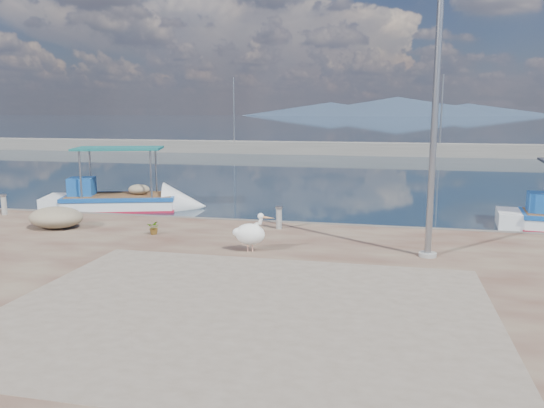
{
  "coord_description": "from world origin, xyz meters",
  "views": [
    {
      "loc": [
        3.5,
        -11.9,
        4.1
      ],
      "look_at": [
        0.0,
        3.8,
        1.3
      ],
      "focal_mm": 35.0,
      "sensor_mm": 36.0,
      "label": 1
    }
  ],
  "objects_px": {
    "pelican": "(251,233)",
    "bollard_near": "(279,217)",
    "boat_left": "(120,204)",
    "lamp_post": "(434,124)"
  },
  "relations": [
    {
      "from": "boat_left",
      "to": "bollard_near",
      "type": "relative_size",
      "value": 9.45
    },
    {
      "from": "pelican",
      "to": "bollard_near",
      "type": "bearing_deg",
      "value": 81.19
    },
    {
      "from": "boat_left",
      "to": "lamp_post",
      "type": "distance_m",
      "value": 14.4
    },
    {
      "from": "pelican",
      "to": "bollard_near",
      "type": "distance_m",
      "value": 2.86
    },
    {
      "from": "boat_left",
      "to": "lamp_post",
      "type": "height_order",
      "value": "lamp_post"
    },
    {
      "from": "lamp_post",
      "to": "bollard_near",
      "type": "relative_size",
      "value": 9.82
    },
    {
      "from": "lamp_post",
      "to": "bollard_near",
      "type": "height_order",
      "value": "lamp_post"
    },
    {
      "from": "pelican",
      "to": "boat_left",
      "type": "bearing_deg",
      "value": 130.84
    },
    {
      "from": "pelican",
      "to": "lamp_post",
      "type": "relative_size",
      "value": 0.15
    },
    {
      "from": "pelican",
      "to": "bollard_near",
      "type": "xyz_separation_m",
      "value": [
        0.16,
        2.85,
        -0.1
      ]
    }
  ]
}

